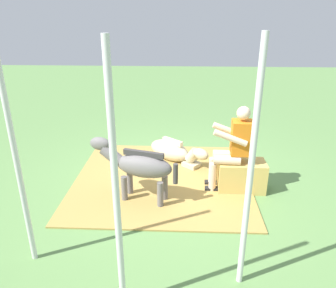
{
  "coord_description": "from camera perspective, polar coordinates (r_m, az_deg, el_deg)",
  "views": [
    {
      "loc": [
        -0.08,
        4.84,
        2.64
      ],
      "look_at": [
        0.15,
        -0.26,
        0.55
      ],
      "focal_mm": 35.14,
      "sensor_mm": 36.0,
      "label": 1
    }
  ],
  "objects": [
    {
      "name": "tent_pole_mid",
      "position": [
        2.76,
        -9.02,
        -8.31
      ],
      "size": [
        0.06,
        0.06,
        2.49
      ],
      "primitive_type": "cylinder",
      "color": "silver",
      "rests_on": "ground"
    },
    {
      "name": "person_seated",
      "position": [
        5.05,
        11.22,
        -0.19
      ],
      "size": [
        0.67,
        0.43,
        1.35
      ],
      "color": "beige",
      "rests_on": "ground"
    },
    {
      "name": "hay_bale",
      "position": [
        5.29,
        12.58,
        -5.37
      ],
      "size": [
        0.72,
        0.41,
        0.47
      ],
      "primitive_type": "cube",
      "color": "tan",
      "rests_on": "ground"
    },
    {
      "name": "tent_pole_left",
      "position": [
        3.09,
        14.08,
        -5.26
      ],
      "size": [
        0.06,
        0.06,
        2.49
      ],
      "primitive_type": "cylinder",
      "color": "silver",
      "rests_on": "ground"
    },
    {
      "name": "hay_patch",
      "position": [
        5.54,
        -1.07,
        -6.06
      ],
      "size": [
        2.86,
        2.8,
        0.02
      ],
      "primitive_type": "cube",
      "color": "#AD8C47",
      "rests_on": "ground"
    },
    {
      "name": "ground_plane",
      "position": [
        5.51,
        1.46,
        -6.36
      ],
      "size": [
        24.0,
        24.0,
        0.0
      ],
      "primitive_type": "plane",
      "color": "#608C4C"
    },
    {
      "name": "pony_standing",
      "position": [
        4.76,
        -5.19,
        -3.72
      ],
      "size": [
        1.32,
        0.56,
        0.93
      ],
      "color": "slate",
      "rests_on": "ground"
    },
    {
      "name": "tent_pole_right",
      "position": [
        3.64,
        -24.84,
        -2.39
      ],
      "size": [
        0.06,
        0.06,
        2.49
      ],
      "primitive_type": "cylinder",
      "color": "silver",
      "rests_on": "ground"
    },
    {
      "name": "pony_lying",
      "position": [
        6.15,
        0.92,
        -1.25
      ],
      "size": [
        1.2,
        1.07,
        0.42
      ],
      "color": "beige",
      "rests_on": "ground"
    }
  ]
}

